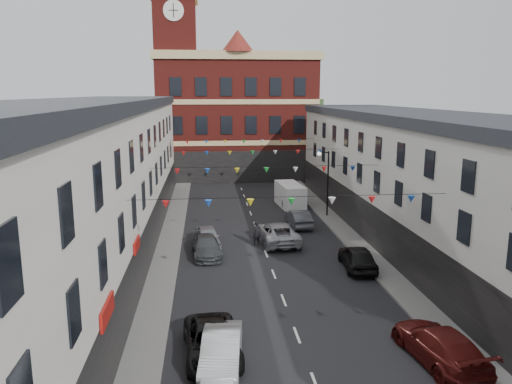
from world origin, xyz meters
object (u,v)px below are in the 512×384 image
object	(u,v)px
car_left_b	(221,351)
car_right_d	(358,257)
car_left_d	(206,246)
moving_car	(278,233)
car_right_f	(293,197)
car_left_c	(212,342)
car_right_e	(298,218)
car_right_c	(439,345)
street_lamp	(325,175)
pedestrian	(257,233)
white_van	(290,195)
car_left_e	(208,237)

from	to	relation	value
car_left_b	car_right_d	xyz separation A→B (m)	(9.06, 10.82, 0.04)
car_left_d	moving_car	xyz separation A→B (m)	(5.34, 2.50, 0.11)
car_right_d	car_right_f	bearing A→B (deg)	-84.13
car_left_c	car_right_e	world-z (taller)	car_right_e
car_right_c	car_right_e	distance (m)	21.98
car_right_f	moving_car	distance (m)	13.30
car_left_b	street_lamp	bearing A→B (deg)	73.53
car_left_b	pedestrian	bearing A→B (deg)	85.25
car_right_c	car_right_f	distance (m)	30.30
street_lamp	car_left_c	world-z (taller)	street_lamp
car_left_d	car_right_e	world-z (taller)	car_right_e
street_lamp	pedestrian	distance (m)	10.95
car_left_c	car_right_d	xyz separation A→B (m)	(9.43, 9.97, 0.08)
car_right_f	white_van	size ratio (longest dim) A/B	1.01
car_left_b	car_left_d	world-z (taller)	car_left_b
street_lamp	car_right_c	xyz separation A→B (m)	(-1.05, -24.91, -3.14)
car_left_b	car_right_d	bearing A→B (deg)	56.16
car_left_c	car_right_f	bearing A→B (deg)	69.05
car_left_c	street_lamp	bearing A→B (deg)	61.58
car_right_c	white_van	xyz separation A→B (m)	(-1.38, 29.26, 0.38)
car_right_e	car_right_f	xyz separation A→B (m)	(1.05, 8.39, 0.01)
car_left_b	car_right_f	xyz separation A→B (m)	(8.25, 29.81, -0.01)
car_right_c	car_right_d	size ratio (longest dim) A/B	1.16
car_left_b	car_right_c	bearing A→B (deg)	3.08
street_lamp	car_left_b	size ratio (longest dim) A/B	1.34
street_lamp	car_left_b	distance (m)	26.65
car_left_d	car_right_f	world-z (taller)	car_right_f
car_left_c	car_right_c	xyz separation A→B (m)	(9.47, -1.33, 0.08)
car_left_b	car_right_c	world-z (taller)	car_right_c
car_left_b	car_left_c	distance (m)	0.93
white_van	car_left_e	bearing A→B (deg)	-129.20
car_right_e	car_left_b	bearing A→B (deg)	68.47
moving_car	car_right_d	bearing A→B (deg)	120.54
moving_car	white_van	xyz separation A→B (m)	(2.95, 11.81, 0.36)
car_left_b	car_right_d	distance (m)	14.11
car_left_d	car_left_c	bearing A→B (deg)	-93.72
car_right_f	pedestrian	size ratio (longest dim) A/B	2.90
street_lamp	car_left_d	distance (m)	14.98
car_left_d	car_left_e	bearing A→B (deg)	82.75
car_left_c	car_left_e	distance (m)	15.80
car_left_c	car_left_d	size ratio (longest dim) A/B	1.07
car_right_e	car_right_d	bearing A→B (deg)	97.01
car_left_e	car_right_c	distance (m)	19.62
car_left_d	car_left_e	xyz separation A→B (m)	(0.10, 2.18, 0.04)
car_left_e	moving_car	xyz separation A→B (m)	(5.24, 0.32, 0.07)
car_right_f	pedestrian	bearing A→B (deg)	76.60
car_right_f	car_left_c	bearing A→B (deg)	80.99
car_left_b	white_van	size ratio (longest dim) A/B	0.86
car_left_c	car_right_f	world-z (taller)	car_right_f
car_right_d	moving_car	xyz separation A→B (m)	(-4.28, 6.15, 0.01)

